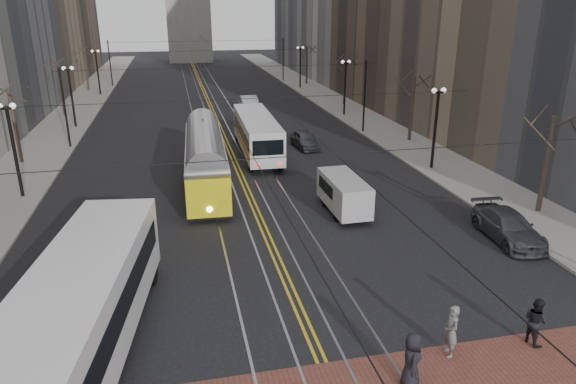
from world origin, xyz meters
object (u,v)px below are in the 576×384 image
sedan_grey (305,139)px  sedan_silver (249,104)px  transit_bus (75,329)px  pedestrian_b (451,331)px  pedestrian_c (535,321)px  pedestrian_a (412,360)px  cargo_van (344,195)px  streetcar (206,163)px  sedan_parked (508,226)px  rear_bus (257,135)px

sedan_grey → sedan_silver: sedan_silver is taller
transit_bus → sedan_silver: transit_bus is taller
pedestrian_b → pedestrian_c: 3.22m
sedan_silver → pedestrian_b: 43.83m
transit_bus → pedestrian_a: transit_bus is taller
cargo_van → sedan_silver: (-0.85, 30.82, -0.18)m
cargo_van → pedestrian_a: 14.33m
sedan_silver → transit_bus: bearing=-106.0°
pedestrian_c → streetcar: bearing=18.7°
cargo_van → pedestrian_c: cargo_van is taller
cargo_van → pedestrian_c: (2.66, -13.00, -0.16)m
sedan_grey → sedan_parked: sedan_parked is taller
sedan_grey → rear_bus: bearing=-169.9°
rear_bus → sedan_silver: (1.96, 17.44, -0.65)m
streetcar → pedestrian_b: 20.55m
sedan_parked → pedestrian_b: size_ratio=2.64×
sedan_silver → rear_bus: bearing=-97.0°
sedan_silver → sedan_parked: 36.91m
sedan_grey → streetcar: bearing=-141.1°
streetcar → pedestrian_c: bearing=-60.4°
sedan_parked → transit_bus: bearing=-158.0°
transit_bus → sedan_grey: transit_bus is taller
sedan_parked → pedestrian_b: pedestrian_b is taller
transit_bus → pedestrian_b: transit_bus is taller
sedan_silver → streetcar: bearing=-105.4°
transit_bus → pedestrian_b: 12.09m
rear_bus → sedan_grey: 4.40m
streetcar → cargo_van: streetcar is taller
cargo_van → sedan_silver: size_ratio=0.90×
streetcar → pedestrian_a: bearing=-74.4°
transit_bus → pedestrian_a: 10.40m
cargo_van → pedestrian_b: (-0.55, -13.00, -0.09)m
transit_bus → pedestrian_c: 15.28m
cargo_van → pedestrian_b: 13.02m
cargo_van → sedan_silver: bearing=90.8°
streetcar → sedan_parked: bearing=-36.9°
streetcar → pedestrian_a: 21.07m
sedan_grey → pedestrian_a: 28.79m
pedestrian_c → pedestrian_b: bearing=81.5°
rear_bus → sedan_parked: (9.76, -18.64, -0.80)m
rear_bus → sedan_parked: rear_bus is taller
rear_bus → pedestrian_a: (0.31, -27.50, -0.57)m
pedestrian_a → pedestrian_c: size_ratio=1.08×
transit_bus → pedestrian_a: bearing=-7.1°
transit_bus → sedan_parked: bearing=25.6°
rear_bus → sedan_silver: rear_bus is taller
rear_bus → pedestrian_b: rear_bus is taller
sedan_grey → cargo_van: bearing=-99.3°
sedan_grey → pedestrian_b: bearing=-97.8°
cargo_van → sedan_parked: (6.95, -5.26, -0.32)m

